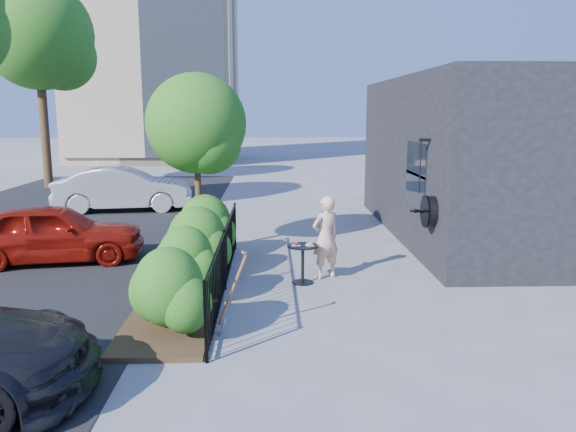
{
  "coord_description": "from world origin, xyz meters",
  "views": [
    {
      "loc": [
        -0.67,
        -9.72,
        3.16
      ],
      "look_at": [
        -0.35,
        0.76,
        1.2
      ],
      "focal_mm": 35.0,
      "sensor_mm": 36.0,
      "label": 1
    }
  ],
  "objects_px": {
    "street_tree_far": "(39,42)",
    "woman": "(326,237)",
    "shovel": "(231,297)",
    "car_red": "(53,233)",
    "cafe_table": "(303,257)",
    "car_silver": "(124,189)",
    "patio_tree": "(199,130)"
  },
  "relations": [
    {
      "from": "woman",
      "to": "shovel",
      "type": "distance_m",
      "value": 3.19
    },
    {
      "from": "woman",
      "to": "car_red",
      "type": "distance_m",
      "value": 5.81
    },
    {
      "from": "patio_tree",
      "to": "woman",
      "type": "xyz_separation_m",
      "value": [
        2.6,
        -2.08,
        -1.97
      ]
    },
    {
      "from": "woman",
      "to": "car_silver",
      "type": "xyz_separation_m",
      "value": [
        -5.76,
        7.65,
        -0.09
      ]
    },
    {
      "from": "car_red",
      "to": "street_tree_far",
      "type": "bearing_deg",
      "value": 12.04
    },
    {
      "from": "cafe_table",
      "to": "car_red",
      "type": "bearing_deg",
      "value": 162.03
    },
    {
      "from": "woman",
      "to": "car_red",
      "type": "height_order",
      "value": "woman"
    },
    {
      "from": "street_tree_far",
      "to": "woman",
      "type": "relative_size",
      "value": 5.2
    },
    {
      "from": "patio_tree",
      "to": "car_silver",
      "type": "height_order",
      "value": "patio_tree"
    },
    {
      "from": "patio_tree",
      "to": "shovel",
      "type": "distance_m",
      "value": 5.39
    },
    {
      "from": "patio_tree",
      "to": "woman",
      "type": "height_order",
      "value": "patio_tree"
    },
    {
      "from": "street_tree_far",
      "to": "shovel",
      "type": "distance_m",
      "value": 18.99
    },
    {
      "from": "street_tree_far",
      "to": "car_red",
      "type": "height_order",
      "value": "street_tree_far"
    },
    {
      "from": "shovel",
      "to": "cafe_table",
      "type": "bearing_deg",
      "value": 64.0
    },
    {
      "from": "cafe_table",
      "to": "car_red",
      "type": "distance_m",
      "value": 5.47
    },
    {
      "from": "car_silver",
      "to": "patio_tree",
      "type": "bearing_deg",
      "value": -157.24
    },
    {
      "from": "cafe_table",
      "to": "woman",
      "type": "bearing_deg",
      "value": 36.91
    },
    {
      "from": "cafe_table",
      "to": "woman",
      "type": "relative_size",
      "value": 0.49
    },
    {
      "from": "cafe_table",
      "to": "car_silver",
      "type": "relative_size",
      "value": 0.18
    },
    {
      "from": "car_red",
      "to": "car_silver",
      "type": "height_order",
      "value": "car_silver"
    },
    {
      "from": "woman",
      "to": "shovel",
      "type": "relative_size",
      "value": 1.26
    },
    {
      "from": "woman",
      "to": "car_red",
      "type": "xyz_separation_m",
      "value": [
        -5.65,
        1.34,
        -0.16
      ]
    },
    {
      "from": "shovel",
      "to": "car_red",
      "type": "bearing_deg",
      "value": 134.68
    },
    {
      "from": "car_red",
      "to": "car_silver",
      "type": "distance_m",
      "value": 6.31
    },
    {
      "from": "cafe_table",
      "to": "woman",
      "type": "distance_m",
      "value": 0.64
    },
    {
      "from": "patio_tree",
      "to": "cafe_table",
      "type": "relative_size",
      "value": 5.07
    },
    {
      "from": "patio_tree",
      "to": "woman",
      "type": "relative_size",
      "value": 2.48
    },
    {
      "from": "street_tree_far",
      "to": "cafe_table",
      "type": "relative_size",
      "value": 10.66
    },
    {
      "from": "patio_tree",
      "to": "street_tree_far",
      "type": "relative_size",
      "value": 0.48
    },
    {
      "from": "shovel",
      "to": "woman",
      "type": "bearing_deg",
      "value": 59.33
    },
    {
      "from": "shovel",
      "to": "car_red",
      "type": "xyz_separation_m",
      "value": [
        -4.03,
        4.08,
        0.08
      ]
    },
    {
      "from": "woman",
      "to": "car_silver",
      "type": "height_order",
      "value": "woman"
    }
  ]
}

